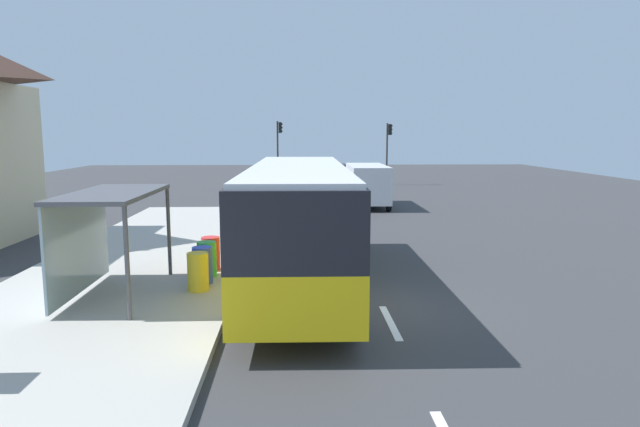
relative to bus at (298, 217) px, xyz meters
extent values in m
cube|color=#38383A|center=(1.71, 11.83, -1.86)|extent=(56.00, 92.00, 0.04)
cube|color=#ADAAA3|center=(-4.69, -0.17, -1.75)|extent=(6.20, 30.00, 0.18)
cube|color=silver|center=(1.96, -3.17, -1.84)|extent=(0.16, 2.20, 0.01)
cube|color=silver|center=(1.96, 1.83, -1.84)|extent=(0.16, 2.20, 0.01)
cube|color=silver|center=(1.96, 6.83, -1.84)|extent=(0.16, 2.20, 0.01)
cube|color=silver|center=(1.96, 11.83, -1.84)|extent=(0.16, 2.20, 0.01)
cube|color=silver|center=(1.96, 16.83, -1.84)|extent=(0.16, 2.20, 0.01)
cube|color=silver|center=(1.96, 21.83, -1.84)|extent=(0.16, 2.20, 0.01)
cube|color=silver|center=(1.96, 26.83, -1.84)|extent=(0.16, 2.20, 0.01)
cube|color=yellow|center=(0.01, -0.02, -0.77)|extent=(2.65, 11.03, 1.15)
cube|color=black|center=(0.01, -0.02, 0.53)|extent=(2.65, 11.03, 1.45)
cube|color=silver|center=(0.01, -0.02, 1.31)|extent=(2.53, 10.81, 0.12)
cube|color=black|center=(0.09, 5.43, 0.46)|extent=(2.30, 0.15, 1.22)
cube|color=black|center=(-1.21, -0.50, 0.46)|extent=(0.20, 8.58, 1.10)
cylinder|color=black|center=(-1.06, 3.89, -1.34)|extent=(0.29, 1.00, 1.00)
cylinder|color=black|center=(1.20, 3.86, -1.34)|extent=(0.29, 1.00, 1.00)
cylinder|color=black|center=(-1.17, -3.70, -1.34)|extent=(0.29, 1.00, 1.00)
cylinder|color=black|center=(1.09, -3.74, -1.34)|extent=(0.29, 1.00, 1.00)
cube|color=silver|center=(3.91, 16.03, -0.52)|extent=(2.06, 5.22, 1.96)
cube|color=black|center=(3.91, 16.03, -0.19)|extent=(2.08, 3.14, 0.44)
cylinder|color=black|center=(4.79, 14.02, -1.50)|extent=(0.23, 0.68, 0.68)
cylinder|color=black|center=(2.99, 14.04, -1.50)|extent=(0.23, 0.68, 0.68)
cylinder|color=black|center=(4.84, 18.01, -1.50)|extent=(0.23, 0.68, 0.68)
cylinder|color=black|center=(3.04, 18.04, -1.50)|extent=(0.23, 0.68, 0.68)
cube|color=navy|center=(4.01, 31.84, -1.22)|extent=(1.97, 4.47, 0.60)
cube|color=black|center=(4.00, 31.64, -0.62)|extent=(1.68, 2.44, 0.60)
cylinder|color=black|center=(3.25, 33.37, -1.52)|extent=(0.23, 0.65, 0.64)
cylinder|color=black|center=(4.89, 33.30, -1.52)|extent=(0.23, 0.65, 0.64)
cylinder|color=black|center=(3.13, 30.37, -1.52)|extent=(0.23, 0.65, 0.64)
cylinder|color=black|center=(4.77, 30.31, -1.52)|extent=(0.23, 0.65, 0.64)
cylinder|color=yellow|center=(-2.49, -1.11, -1.19)|extent=(0.52, 0.52, 0.95)
cylinder|color=blue|center=(-2.49, -0.41, -1.19)|extent=(0.52, 0.52, 0.95)
cylinder|color=green|center=(-2.49, 0.29, -1.19)|extent=(0.52, 0.52, 0.95)
cylinder|color=red|center=(-2.49, 0.99, -1.19)|extent=(0.52, 0.52, 0.95)
cylinder|color=#2D2D2D|center=(7.11, 29.05, 0.58)|extent=(0.14, 0.14, 4.84)
cube|color=black|center=(7.33, 29.05, 2.50)|extent=(0.24, 0.28, 0.84)
sphere|color=#360606|center=(7.45, 29.05, 2.78)|extent=(0.16, 0.16, 0.16)
sphere|color=#3C2C03|center=(7.45, 29.05, 2.50)|extent=(0.16, 0.16, 0.16)
sphere|color=green|center=(7.45, 29.05, 2.22)|extent=(0.16, 0.16, 0.16)
cylinder|color=#2D2D2D|center=(-1.49, 29.85, 0.66)|extent=(0.14, 0.14, 5.00)
cube|color=black|center=(-1.27, 29.85, 2.65)|extent=(0.24, 0.28, 0.84)
sphere|color=#360606|center=(-1.15, 29.85, 2.93)|extent=(0.16, 0.16, 0.16)
sphere|color=#3C2C03|center=(-1.15, 29.85, 2.65)|extent=(0.16, 0.16, 0.16)
sphere|color=green|center=(-1.15, 29.85, 2.37)|extent=(0.16, 0.16, 0.16)
cube|color=#4C4C51|center=(-4.39, -1.38, 0.79)|extent=(1.80, 4.00, 0.10)
cube|color=#8CA5B2|center=(-5.24, -1.38, -0.41)|extent=(0.06, 3.80, 2.30)
cylinder|color=#4C4C51|center=(-3.54, -3.28, -0.44)|extent=(0.10, 0.10, 2.44)
cylinder|color=#4C4C51|center=(-3.54, 0.52, -0.44)|extent=(0.10, 0.10, 2.44)
camera|label=1|loc=(-0.05, -14.62, 2.20)|focal=31.24mm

